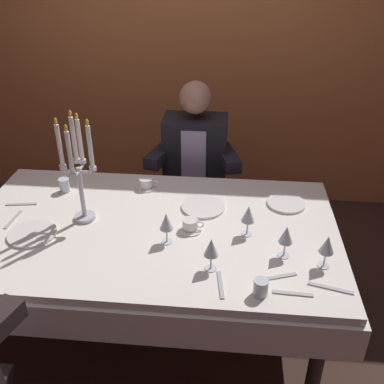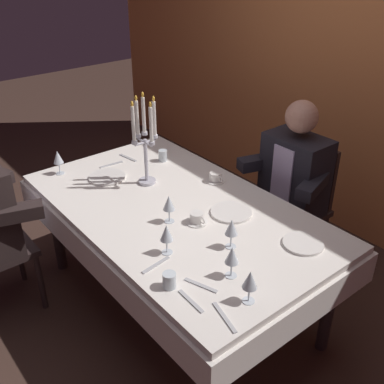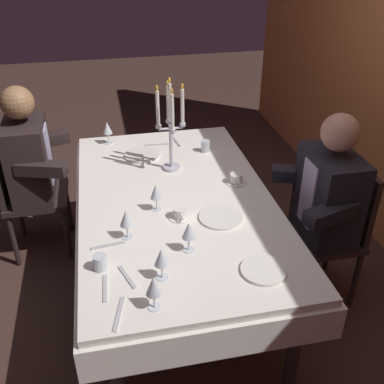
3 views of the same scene
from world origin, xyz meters
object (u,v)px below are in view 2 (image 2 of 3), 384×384
object	(u,v)px
dinner_plate_0	(303,243)
coffee_cup_0	(197,218)
water_tumbler_1	(169,280)
wine_glass_4	(58,158)
dinner_plate_1	(107,177)
coffee_cup_1	(215,178)
dinner_plate_2	(231,212)
wine_glass_5	(167,234)
wine_glass_3	(169,203)
seated_diner_1	(295,173)
wine_glass_0	(250,281)
candelabra	(145,142)
dining_table	(177,224)
water_tumbler_0	(163,156)
wine_glass_1	(232,228)
wine_glass_2	(232,256)

from	to	relation	value
dinner_plate_0	coffee_cup_0	xyz separation A→B (m)	(-0.50, -0.29, 0.02)
water_tumbler_1	wine_glass_4	bearing A→B (deg)	175.56
dinner_plate_1	coffee_cup_1	bearing A→B (deg)	47.29
dinner_plate_2	water_tumbler_1	distance (m)	0.71
wine_glass_5	coffee_cup_1	distance (m)	0.82
wine_glass_3	coffee_cup_1	bearing A→B (deg)	110.92
wine_glass_4	coffee_cup_1	size ratio (longest dim) A/B	1.24
wine_glass_3	water_tumbler_1	size ratio (longest dim) A/B	2.18
wine_glass_4	seated_diner_1	distance (m)	1.57
wine_glass_0	wine_glass_5	xyz separation A→B (m)	(-0.50, -0.07, 0.00)
wine_glass_3	candelabra	bearing A→B (deg)	160.57
wine_glass_3	water_tumbler_1	world-z (taller)	wine_glass_3
wine_glass_5	seated_diner_1	world-z (taller)	seated_diner_1
dining_table	seated_diner_1	bearing A→B (deg)	80.33
dining_table	wine_glass_3	bearing A→B (deg)	-50.77
water_tumbler_0	water_tumbler_1	xyz separation A→B (m)	(1.10, -0.75, -0.00)
wine_glass_3	wine_glass_4	size ratio (longest dim) A/B	1.00
wine_glass_0	coffee_cup_1	world-z (taller)	wine_glass_0
candelabra	water_tumbler_1	xyz separation A→B (m)	(0.89, -0.48, -0.25)
dinner_plate_2	wine_glass_1	xyz separation A→B (m)	(0.23, -0.22, 0.11)
dining_table	coffee_cup_0	xyz separation A→B (m)	(0.21, -0.01, 0.15)
dinner_plate_1	water_tumbler_1	distance (m)	1.16
wine_glass_4	seated_diner_1	size ratio (longest dim) A/B	0.13
candelabra	dinner_plate_0	size ratio (longest dim) A/B	2.82
water_tumbler_1	seated_diner_1	world-z (taller)	seated_diner_1
water_tumbler_1	water_tumbler_0	bearing A→B (deg)	145.49
wine_glass_1	coffee_cup_0	xyz separation A→B (m)	(-0.28, 0.01, -0.09)
dinner_plate_0	dinner_plate_2	world-z (taller)	same
dinner_plate_1	wine_glass_5	xyz separation A→B (m)	(0.90, -0.17, 0.11)
wine_glass_0	coffee_cup_1	xyz separation A→B (m)	(-0.92, 0.63, -0.09)
dinner_plate_0	dining_table	bearing A→B (deg)	-158.41
water_tumbler_1	coffee_cup_0	size ratio (longest dim) A/B	0.57
wine_glass_4	water_tumbler_1	world-z (taller)	wine_glass_4
candelabra	wine_glass_1	distance (m)	0.86
wine_glass_2	wine_glass_4	size ratio (longest dim) A/B	1.00
dinner_plate_0	wine_glass_4	size ratio (longest dim) A/B	1.29
candelabra	wine_glass_1	xyz separation A→B (m)	(0.84, -0.06, -0.17)
dinner_plate_2	wine_glass_4	distance (m)	1.21
coffee_cup_0	seated_diner_1	distance (m)	0.90
dinner_plate_2	wine_glass_3	world-z (taller)	wine_glass_3
dinner_plate_0	water_tumbler_0	size ratio (longest dim) A/B	2.65
dinner_plate_2	coffee_cup_1	distance (m)	0.40
water_tumbler_0	coffee_cup_0	bearing A→B (deg)	-22.72
wine_glass_2	wine_glass_5	world-z (taller)	same
dining_table	wine_glass_2	bearing A→B (deg)	-15.18
wine_glass_1	water_tumbler_0	distance (m)	1.10
wine_glass_0	wine_glass_2	distance (m)	0.18
dinner_plate_0	dinner_plate_2	size ratio (longest dim) A/B	0.89
wine_glass_5	coffee_cup_0	xyz separation A→B (m)	(-0.12, 0.29, -0.09)
wine_glass_2	water_tumbler_0	distance (m)	1.31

